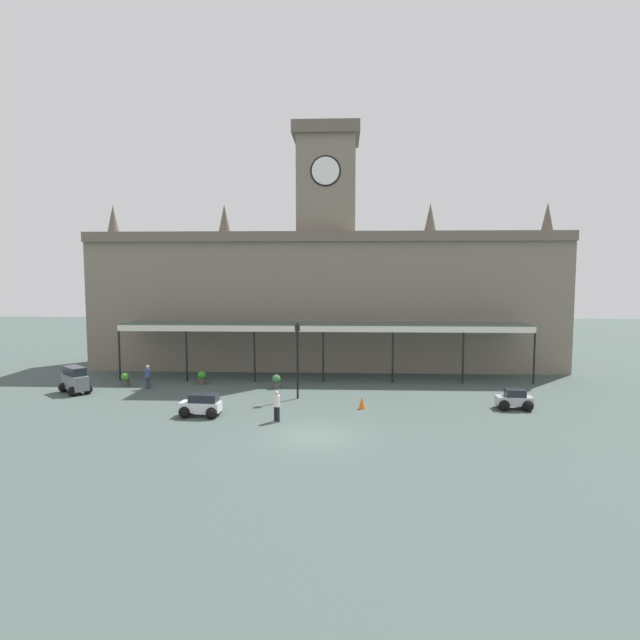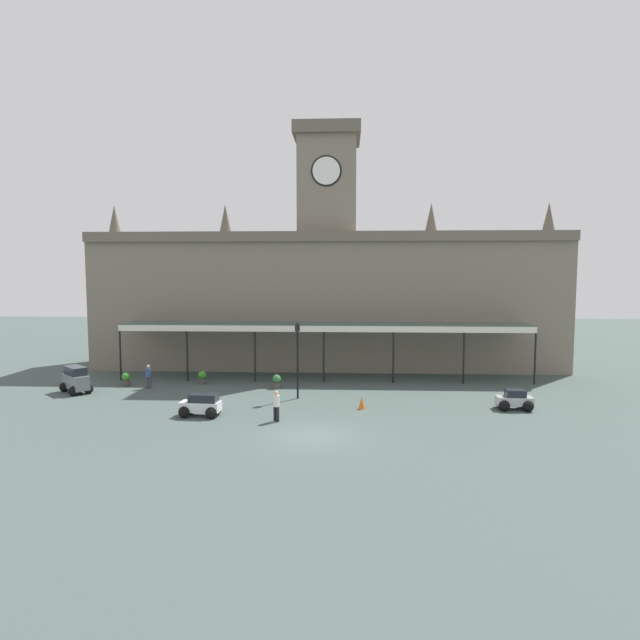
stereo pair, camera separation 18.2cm
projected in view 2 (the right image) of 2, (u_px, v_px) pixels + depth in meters
The scene contains 13 objects.
ground_plane at pixel (313, 436), 25.64m from camera, with size 140.00×140.00×0.00m, color #41504B.
station_building at pixel (327, 293), 44.94m from camera, with size 39.09×7.25×20.18m.
entrance_canopy at pixel (324, 325), 39.31m from camera, with size 30.67×3.26×4.25m.
car_silver_sedan at pixel (514, 401), 30.64m from camera, with size 2.08×1.57×1.19m.
car_grey_van at pixel (76, 381), 34.98m from camera, with size 2.54×2.49×1.77m.
car_white_estate at pixel (201, 406), 29.21m from camera, with size 2.31×1.64×1.27m.
pedestrian_crossing_forecourt at pixel (276, 405), 28.11m from camera, with size 0.34×0.34×1.67m.
pedestrian_beside_cars at pixel (148, 376), 36.20m from camera, with size 0.38×0.34×1.67m.
victorian_lamppost at pixel (298, 351), 33.13m from camera, with size 0.30×0.30×4.92m.
traffic_cone at pixel (362, 403), 30.79m from camera, with size 0.40×0.40×0.73m, color orange.
planter_by_canopy at pixel (202, 377), 37.77m from camera, with size 0.60×0.60×0.96m.
planter_near_kerb at pixel (277, 381), 36.34m from camera, with size 0.60×0.60×0.96m.
planter_forecourt_centre at pixel (126, 379), 37.12m from camera, with size 0.60×0.60×0.96m.
Camera 2 is at (1.58, -24.99, 7.94)m, focal length 29.24 mm.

